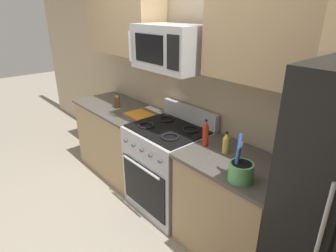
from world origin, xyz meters
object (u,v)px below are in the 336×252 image
range_oven (168,167)px  microwave (171,47)px  bottle_oil (226,143)px  utensil_crock (241,171)px  bottle_soy (117,101)px  bottle_hot_sauce (206,134)px  cutting_board (139,115)px

range_oven → microwave: 1.23m
microwave → bottle_oil: bearing=1.3°
range_oven → utensil_crock: (1.01, -0.21, 0.51)m
microwave → bottle_soy: bearing=-176.1°
bottle_hot_sauce → cutting_board: bearing=179.6°
microwave → utensil_crock: microwave is taller
cutting_board → bottle_soy: size_ratio=1.50×
cutting_board → bottle_soy: bottle_soy is taller
utensil_crock → bottle_oil: 0.42m
microwave → bottle_soy: microwave is taller
range_oven → bottle_oil: bottle_oil is taller
bottle_soy → bottle_hot_sauce: bearing=1.8°
microwave → bottle_soy: 1.15m
range_oven → microwave: microwave is taller
utensil_crock → bottle_oil: size_ratio=1.81×
bottle_soy → bottle_oil: 1.59m
range_oven → bottle_soy: size_ratio=5.70×
range_oven → utensil_crock: bearing=-11.6°
microwave → bottle_hot_sauce: microwave is taller
bottle_soy → microwave: bearing=3.9°
utensil_crock → bottle_oil: utensil_crock is taller
microwave → bottle_hot_sauce: size_ratio=2.88×
microwave → bottle_oil: microwave is taller
range_oven → bottle_oil: (0.68, 0.04, 0.52)m
utensil_crock → bottle_soy: size_ratio=1.78×
cutting_board → bottle_hot_sauce: bottle_hot_sauce is taller
range_oven → utensil_crock: 1.15m
range_oven → microwave: size_ratio=1.55×
cutting_board → bottle_oil: 1.21m
bottle_hot_sauce → bottle_soy: bearing=-178.2°
bottle_soy → bottle_hot_sauce: bottle_hot_sauce is taller
utensil_crock → bottle_hot_sauce: size_ratio=1.39×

